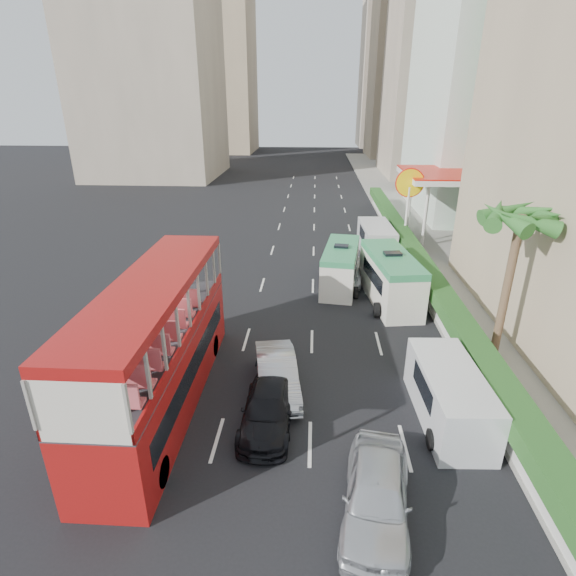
# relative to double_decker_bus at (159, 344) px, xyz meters

# --- Properties ---
(ground_plane) EXTENTS (200.00, 200.00, 0.00)m
(ground_plane) POSITION_rel_double_decker_bus_xyz_m (6.00, 0.00, -2.53)
(ground_plane) COLOR black
(ground_plane) RESTS_ON ground
(double_decker_bus) EXTENTS (2.50, 11.00, 5.06)m
(double_decker_bus) POSITION_rel_double_decker_bus_xyz_m (0.00, 0.00, 0.00)
(double_decker_bus) COLOR #A01311
(double_decker_bus) RESTS_ON ground
(car_silver_lane_a) EXTENTS (2.26, 4.62, 1.46)m
(car_silver_lane_a) POSITION_rel_double_decker_bus_xyz_m (4.23, 1.03, -2.53)
(car_silver_lane_a) COLOR silver
(car_silver_lane_a) RESTS_ON ground
(car_silver_lane_b) EXTENTS (2.48, 4.74, 1.54)m
(car_silver_lane_b) POSITION_rel_double_decker_bus_xyz_m (7.46, -4.71, -2.53)
(car_silver_lane_b) COLOR silver
(car_silver_lane_b) RESTS_ON ground
(car_black) EXTENTS (1.92, 4.44, 1.27)m
(car_black) POSITION_rel_double_decker_bus_xyz_m (4.08, -1.02, -2.53)
(car_black) COLOR black
(car_black) RESTS_ON ground
(van_asset) EXTENTS (2.74, 5.22, 1.40)m
(van_asset) POSITION_rel_double_decker_bus_xyz_m (7.47, 13.02, -2.53)
(van_asset) COLOR silver
(van_asset) RESTS_ON ground
(minibus_near) EXTENTS (2.67, 5.91, 2.53)m
(minibus_near) POSITION_rel_double_decker_bus_xyz_m (7.27, 12.14, -1.27)
(minibus_near) COLOR silver
(minibus_near) RESTS_ON ground
(minibus_far) EXTENTS (2.93, 6.55, 2.80)m
(minibus_far) POSITION_rel_double_decker_bus_xyz_m (9.99, 10.02, -1.13)
(minibus_far) COLOR silver
(minibus_far) RESTS_ON ground
(panel_van_near) EXTENTS (2.19, 5.03, 1.98)m
(panel_van_near) POSITION_rel_double_decker_bus_xyz_m (10.55, -0.38, -1.54)
(panel_van_near) COLOR silver
(panel_van_near) RESTS_ON ground
(panel_van_far) EXTENTS (2.39, 5.47, 2.15)m
(panel_van_far) POSITION_rel_double_decker_bus_xyz_m (10.28, 18.87, -1.45)
(panel_van_far) COLOR silver
(panel_van_far) RESTS_ON ground
(sidewalk) EXTENTS (6.00, 120.00, 0.18)m
(sidewalk) POSITION_rel_double_decker_bus_xyz_m (15.00, 25.00, -2.44)
(sidewalk) COLOR #99968C
(sidewalk) RESTS_ON ground
(kerb_wall) EXTENTS (0.30, 44.00, 1.00)m
(kerb_wall) POSITION_rel_double_decker_bus_xyz_m (12.20, 14.00, -1.85)
(kerb_wall) COLOR silver
(kerb_wall) RESTS_ON sidewalk
(hedge) EXTENTS (1.10, 44.00, 0.70)m
(hedge) POSITION_rel_double_decker_bus_xyz_m (12.20, 14.00, -1.00)
(hedge) COLOR #2D6626
(hedge) RESTS_ON kerb_wall
(palm_tree) EXTENTS (0.36, 0.36, 6.40)m
(palm_tree) POSITION_rel_double_decker_bus_xyz_m (13.80, 4.00, 0.85)
(palm_tree) COLOR brown
(palm_tree) RESTS_ON sidewalk
(shell_station) EXTENTS (6.50, 8.00, 5.50)m
(shell_station) POSITION_rel_double_decker_bus_xyz_m (16.00, 23.00, 0.22)
(shell_station) COLOR silver
(shell_station) RESTS_ON ground
(tower_far_a) EXTENTS (14.00, 14.00, 44.00)m
(tower_far_a) POSITION_rel_double_decker_bus_xyz_m (23.00, 82.00, 19.47)
(tower_far_a) COLOR tan
(tower_far_a) RESTS_ON ground
(tower_far_b) EXTENTS (14.00, 14.00, 40.00)m
(tower_far_b) POSITION_rel_double_decker_bus_xyz_m (23.00, 104.00, 17.47)
(tower_far_b) COLOR #B3A28D
(tower_far_b) RESTS_ON ground
(tower_left_b) EXTENTS (16.00, 16.00, 46.00)m
(tower_left_b) POSITION_rel_double_decker_bus_xyz_m (-16.00, 90.00, 20.47)
(tower_left_b) COLOR tan
(tower_left_b) RESTS_ON ground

